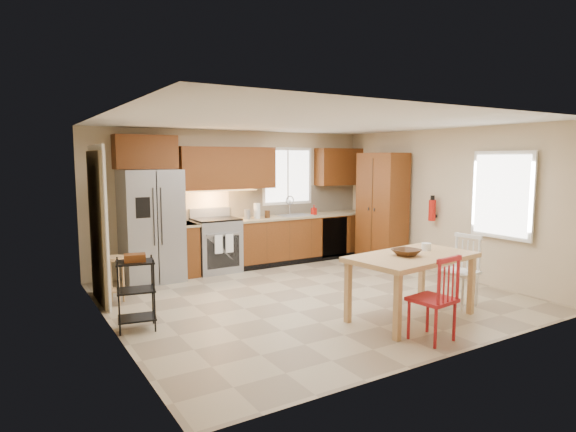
% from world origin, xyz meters
% --- Properties ---
extents(floor, '(5.50, 5.50, 0.00)m').
position_xyz_m(floor, '(0.00, 0.00, 0.00)').
color(floor, tan).
rests_on(floor, ground).
extents(ceiling, '(5.50, 5.00, 0.02)m').
position_xyz_m(ceiling, '(0.00, 0.00, 2.50)').
color(ceiling, silver).
rests_on(ceiling, ground).
extents(wall_back, '(5.50, 0.02, 2.50)m').
position_xyz_m(wall_back, '(0.00, 2.50, 1.25)').
color(wall_back, '#CCB793').
rests_on(wall_back, ground).
extents(wall_front, '(5.50, 0.02, 2.50)m').
position_xyz_m(wall_front, '(0.00, -2.50, 1.25)').
color(wall_front, '#CCB793').
rests_on(wall_front, ground).
extents(wall_left, '(0.02, 5.00, 2.50)m').
position_xyz_m(wall_left, '(-2.75, 0.00, 1.25)').
color(wall_left, '#CCB793').
rests_on(wall_left, ground).
extents(wall_right, '(0.02, 5.00, 2.50)m').
position_xyz_m(wall_right, '(2.75, 0.00, 1.25)').
color(wall_right, '#CCB793').
rests_on(wall_right, ground).
extents(refrigerator, '(0.92, 0.75, 1.82)m').
position_xyz_m(refrigerator, '(-1.70, 2.12, 0.91)').
color(refrigerator, gray).
rests_on(refrigerator, floor).
extents(range_stove, '(0.76, 0.63, 0.92)m').
position_xyz_m(range_stove, '(-0.55, 2.19, 0.46)').
color(range_stove, gray).
rests_on(range_stove, floor).
extents(base_cabinet_narrow, '(0.30, 0.60, 0.90)m').
position_xyz_m(base_cabinet_narrow, '(-1.10, 2.20, 0.45)').
color(base_cabinet_narrow, '#653012').
rests_on(base_cabinet_narrow, floor).
extents(base_cabinet_run, '(2.92, 0.60, 0.90)m').
position_xyz_m(base_cabinet_run, '(1.29, 2.20, 0.45)').
color(base_cabinet_run, '#653012').
rests_on(base_cabinet_run, floor).
extents(dishwasher, '(0.60, 0.02, 0.78)m').
position_xyz_m(dishwasher, '(1.85, 1.91, 0.45)').
color(dishwasher, black).
rests_on(dishwasher, floor).
extents(backsplash, '(2.92, 0.03, 0.55)m').
position_xyz_m(backsplash, '(1.29, 2.48, 1.18)').
color(backsplash, beige).
rests_on(backsplash, wall_back).
extents(upper_over_fridge, '(1.00, 0.35, 0.55)m').
position_xyz_m(upper_over_fridge, '(-1.70, 2.33, 2.10)').
color(upper_over_fridge, '#612C10').
rests_on(upper_over_fridge, wall_back).
extents(upper_left_block, '(1.80, 0.35, 0.75)m').
position_xyz_m(upper_left_block, '(-0.25, 2.33, 1.83)').
color(upper_left_block, '#612C10').
rests_on(upper_left_block, wall_back).
extents(upper_right_block, '(1.00, 0.35, 0.75)m').
position_xyz_m(upper_right_block, '(2.25, 2.33, 1.83)').
color(upper_right_block, '#612C10').
rests_on(upper_right_block, wall_back).
extents(window_back, '(1.12, 0.04, 1.12)m').
position_xyz_m(window_back, '(1.10, 2.48, 1.65)').
color(window_back, white).
rests_on(window_back, wall_back).
extents(sink, '(0.62, 0.46, 0.16)m').
position_xyz_m(sink, '(1.10, 2.20, 0.86)').
color(sink, gray).
rests_on(sink, base_cabinet_run).
extents(undercab_glow, '(1.60, 0.30, 0.01)m').
position_xyz_m(undercab_glow, '(-0.55, 2.30, 1.43)').
color(undercab_glow, '#FFBF66').
rests_on(undercab_glow, wall_back).
extents(soap_bottle, '(0.09, 0.09, 0.19)m').
position_xyz_m(soap_bottle, '(1.48, 2.10, 1.00)').
color(soap_bottle, '#AB130B').
rests_on(soap_bottle, base_cabinet_run).
extents(paper_towel, '(0.12, 0.12, 0.28)m').
position_xyz_m(paper_towel, '(0.25, 2.15, 1.04)').
color(paper_towel, white).
rests_on(paper_towel, base_cabinet_run).
extents(canister_steel, '(0.11, 0.11, 0.18)m').
position_xyz_m(canister_steel, '(0.05, 2.15, 0.99)').
color(canister_steel, gray).
rests_on(canister_steel, base_cabinet_run).
extents(canister_wood, '(0.10, 0.10, 0.14)m').
position_xyz_m(canister_wood, '(0.45, 2.12, 0.97)').
color(canister_wood, '#452812').
rests_on(canister_wood, base_cabinet_run).
extents(pantry, '(0.50, 0.95, 2.10)m').
position_xyz_m(pantry, '(2.43, 1.20, 1.05)').
color(pantry, '#653012').
rests_on(pantry, floor).
extents(fire_extinguisher, '(0.12, 0.12, 0.36)m').
position_xyz_m(fire_extinguisher, '(2.63, 0.15, 1.10)').
color(fire_extinguisher, '#AB130B').
rests_on(fire_extinguisher, wall_right).
extents(window_right, '(0.04, 1.02, 1.32)m').
position_xyz_m(window_right, '(2.68, -1.15, 1.45)').
color(window_right, white).
rests_on(window_right, wall_right).
extents(doorway, '(0.04, 0.95, 2.10)m').
position_xyz_m(doorway, '(-2.67, 1.30, 1.05)').
color(doorway, '#8C7A59').
rests_on(doorway, wall_left).
extents(dining_table, '(1.73, 1.11, 0.79)m').
position_xyz_m(dining_table, '(0.54, -1.43, 0.40)').
color(dining_table, tan).
rests_on(dining_table, floor).
extents(chair_red, '(0.50, 0.50, 0.96)m').
position_xyz_m(chair_red, '(0.19, -2.08, 0.48)').
color(chair_red, '#A4191D').
rests_on(chair_red, floor).
extents(chair_white, '(0.50, 0.50, 0.96)m').
position_xyz_m(chair_white, '(1.49, -1.38, 0.48)').
color(chair_white, white).
rests_on(chair_white, floor).
extents(table_bowl, '(0.37, 0.37, 0.08)m').
position_xyz_m(table_bowl, '(0.44, -1.43, 0.80)').
color(table_bowl, '#452812').
rests_on(table_bowl, dining_table).
extents(table_jar, '(0.14, 0.14, 0.15)m').
position_xyz_m(table_jar, '(0.90, -1.32, 0.84)').
color(table_jar, white).
rests_on(table_jar, dining_table).
extents(bar_stool, '(0.40, 0.40, 0.66)m').
position_xyz_m(bar_stool, '(-2.50, 1.13, 0.33)').
color(bar_stool, tan).
rests_on(bar_stool, floor).
extents(utility_cart, '(0.48, 0.41, 0.85)m').
position_xyz_m(utility_cart, '(-2.50, -0.06, 0.43)').
color(utility_cart, black).
rests_on(utility_cart, floor).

